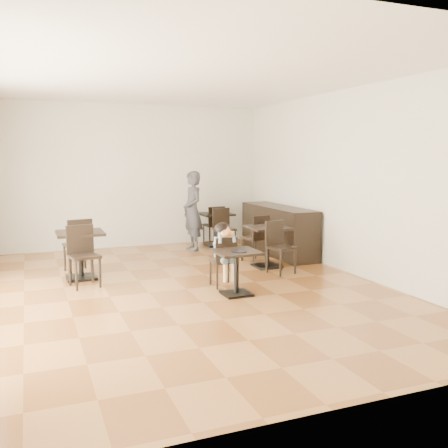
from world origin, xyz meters
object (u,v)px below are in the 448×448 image
child_table (236,273)px  chair_back_b (225,229)px  chair_mid_b (281,248)px  chair_left_a (77,245)px  child (223,255)px  child_chair (223,261)px  chair_back_a (213,225)px  cafe_table_back (216,229)px  chair_mid_a (255,238)px  cafe_table_mid (267,247)px  chair_left_b (84,257)px  adult_patron (193,211)px  cafe_table_left (81,255)px

child_table → chair_back_b: (1.15, 3.38, 0.12)m
chair_mid_b → chair_left_a: bearing=141.6°
child_table → chair_back_b: bearing=71.2°
child → chair_mid_b: size_ratio=1.10×
child_chair → chair_back_a: size_ratio=0.89×
child_table → cafe_table_back: size_ratio=0.89×
chair_mid_a → cafe_table_mid: bearing=75.3°
chair_left_b → cafe_table_mid: bearing=-7.4°
chair_left_b → chair_back_b: bearing=22.0°
adult_patron → chair_mid_b: adult_patron is taller
chair_left_b → chair_back_a: size_ratio=1.06×
cafe_table_left → chair_left_a: bearing=90.0°
child_chair → adult_patron: adult_patron is taller
child_chair → cafe_table_back: 3.57m
child → chair_mid_b: child is taller
child_chair → chair_mid_a: chair_mid_a is taller
cafe_table_back → chair_mid_b: size_ratio=0.82×
child_table → chair_left_a: chair_left_a is taller
child_table → cafe_table_back: 4.10m
cafe_table_back → chair_back_a: chair_back_a is taller
chair_left_a → chair_back_b: 3.34m
chair_mid_b → chair_left_a: chair_left_a is taller
chair_left_a → chair_left_b: same height
adult_patron → chair_left_b: bearing=-51.9°
child_table → chair_mid_b: size_ratio=0.73×
adult_patron → cafe_table_mid: bearing=15.5°
chair_left_b → chair_left_a: bearing=79.1°
child_table → chair_left_a: size_ratio=0.69×
chair_mid_a → adult_patron: bearing=-78.9°
child_chair → cafe_table_mid: size_ratio=1.05×
cafe_table_back → chair_mid_b: 2.97m
chair_mid_a → cafe_table_back: bearing=-101.4°
cafe_table_left → chair_back_a: chair_back_a is taller
child_chair → chair_back_a: bearing=-108.1°
chair_back_a → chair_back_b: (0.00, -0.70, 0.00)m
chair_left_a → chair_mid_b: bearing=145.4°
cafe_table_left → chair_mid_b: bearing=-15.2°
chair_mid_b → cafe_table_left: bearing=150.0°
chair_left_a → chair_left_b: (0.00, -1.10, 0.00)m
cafe_table_left → chair_back_a: size_ratio=0.88×
cafe_table_back → chair_mid_a: chair_mid_a is taller
cafe_table_back → chair_back_a: (0.00, 0.15, 0.08)m
cafe_table_left → child: bearing=-32.8°
child → chair_mid_a: 1.97m
chair_mid_b → cafe_table_back: bearing=77.3°
chair_left_b → chair_back_b: (3.19, 2.07, -0.03)m
child_chair → child: child is taller
chair_mid_a → chair_back_b: (-0.11, 1.32, -0.00)m
child_chair → cafe_table_back: child_chair is taller
child_chair → chair_left_a: 2.77m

